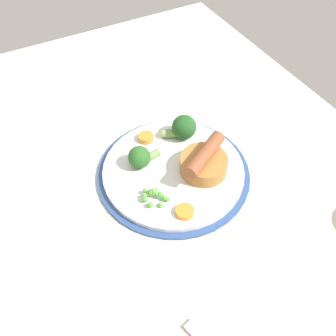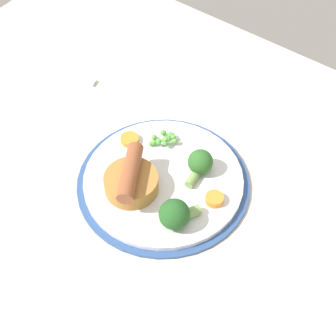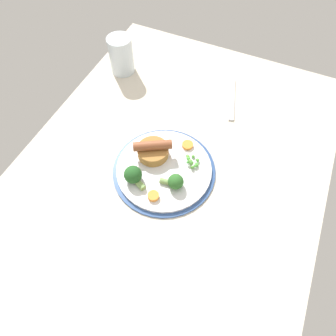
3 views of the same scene
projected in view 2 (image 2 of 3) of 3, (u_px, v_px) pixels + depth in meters
dining_table at (163, 183)px, 91.19cm from camera, size 110.00×80.00×3.00cm
dinner_plate at (163, 182)px, 88.69cm from camera, size 27.43×27.43×1.40cm
sausage_pudding at (131, 180)px, 85.18cm from camera, size 8.37×10.00×5.30cm
pea_pile at (165, 139)px, 92.05cm from camera, size 4.42×4.27×1.97cm
broccoli_floret_near at (200, 163)px, 87.55cm from camera, size 4.00×6.18×4.00cm
broccoli_floret_far at (176, 214)px, 81.13cm from camera, size 4.86×6.45×4.63cm
carrot_slice_0 at (213, 201)px, 84.69cm from camera, size 3.98×3.98×1.11cm
carrot_slice_1 at (130, 139)px, 92.64cm from camera, size 3.78×3.78×0.87cm
fork at (52, 72)px, 105.45cm from camera, size 17.74×6.50×0.60cm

